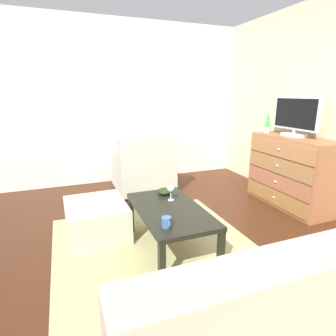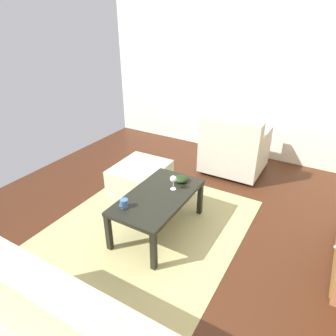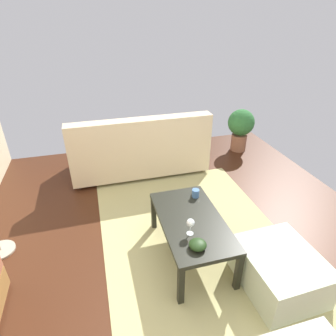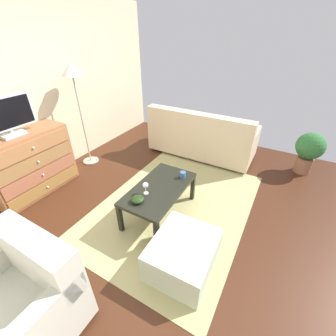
# 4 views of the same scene
# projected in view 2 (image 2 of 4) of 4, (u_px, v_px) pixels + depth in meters

# --- Properties ---
(ground_plane) EXTENTS (5.40, 4.71, 0.05)m
(ground_plane) POSITION_uv_depth(u_px,v_px,m) (164.00, 235.00, 3.15)
(ground_plane) COLOR #3F2011
(wall_plain_left) EXTENTS (0.12, 4.71, 2.58)m
(wall_plain_left) POSITION_uv_depth(u_px,v_px,m) (248.00, 71.00, 4.42)
(wall_plain_left) COLOR silver
(wall_plain_left) RESTS_ON ground_plane
(area_rug) EXTENTS (2.60, 1.90, 0.01)m
(area_rug) POSITION_uv_depth(u_px,v_px,m) (138.00, 238.00, 3.07)
(area_rug) COLOR tan
(area_rug) RESTS_ON ground_plane
(coffee_table) EXTENTS (1.04, 0.57, 0.44)m
(coffee_table) POSITION_uv_depth(u_px,v_px,m) (158.00, 199.00, 3.02)
(coffee_table) COLOR black
(coffee_table) RESTS_ON ground_plane
(wine_glass) EXTENTS (0.07, 0.07, 0.16)m
(wine_glass) POSITION_uv_depth(u_px,v_px,m) (173.00, 179.00, 3.04)
(wine_glass) COLOR silver
(wine_glass) RESTS_ON coffee_table
(mug) EXTENTS (0.11, 0.08, 0.09)m
(mug) POSITION_uv_depth(u_px,v_px,m) (124.00, 203.00, 2.79)
(mug) COLOR #3B6092
(mug) RESTS_ON coffee_table
(bowl_decorative) EXTENTS (0.15, 0.15, 0.07)m
(bowl_decorative) POSITION_uv_depth(u_px,v_px,m) (181.00, 179.00, 3.22)
(bowl_decorative) COLOR black
(bowl_decorative) RESTS_ON coffee_table
(armchair) EXTENTS (0.80, 0.82, 0.86)m
(armchair) POSITION_uv_depth(u_px,v_px,m) (234.00, 149.00, 4.21)
(armchair) COLOR #332319
(armchair) RESTS_ON ground_plane
(ottoman) EXTENTS (0.72, 0.62, 0.36)m
(ottoman) POSITION_uv_depth(u_px,v_px,m) (140.00, 178.00, 3.81)
(ottoman) COLOR #B0BD9F
(ottoman) RESTS_ON ground_plane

